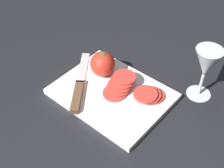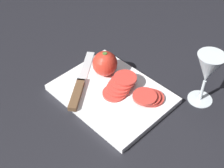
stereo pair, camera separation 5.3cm
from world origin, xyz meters
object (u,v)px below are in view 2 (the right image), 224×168
(wine_glass, at_px, (208,71))
(tomato_slice_stack_near, at_px, (120,86))
(whole_tomato, at_px, (105,63))
(knife, at_px, (79,89))
(tomato_slice_stack_far, at_px, (148,97))

(wine_glass, relative_size, tomato_slice_stack_near, 1.41)
(whole_tomato, relative_size, knife, 0.34)
(whole_tomato, xyz_separation_m, tomato_slice_stack_far, (-0.16, -0.01, -0.03))
(wine_glass, distance_m, whole_tomato, 0.29)
(knife, xyz_separation_m, tomato_slice_stack_far, (-0.16, -0.11, 0.00))
(whole_tomato, distance_m, tomato_slice_stack_near, 0.09)
(wine_glass, xyz_separation_m, tomato_slice_stack_far, (0.09, 0.12, -0.08))
(whole_tomato, height_order, tomato_slice_stack_near, whole_tomato)
(wine_glass, relative_size, knife, 0.72)
(whole_tomato, relative_size, tomato_slice_stack_near, 0.67)
(wine_glass, bearing_deg, whole_tomato, 26.39)
(knife, relative_size, tomato_slice_stack_near, 1.95)
(whole_tomato, bearing_deg, knife, 90.58)
(knife, height_order, tomato_slice_stack_near, tomato_slice_stack_near)
(wine_glass, distance_m, tomato_slice_stack_far, 0.17)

